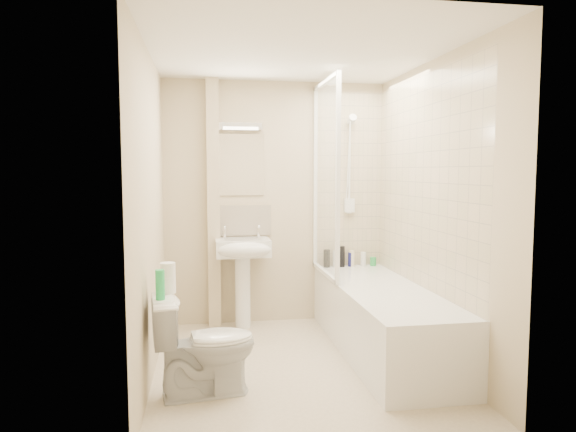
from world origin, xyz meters
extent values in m
plane|color=beige|center=(0.00, 0.00, 0.00)|extent=(2.50, 2.50, 0.00)
cube|color=#C9B596|center=(0.00, 1.25, 1.20)|extent=(2.20, 0.02, 2.40)
cube|color=#C9B596|center=(-1.10, 0.00, 1.20)|extent=(0.02, 2.50, 2.40)
cube|color=#C9B596|center=(1.10, 0.00, 1.20)|extent=(0.02, 2.50, 2.40)
cube|color=white|center=(0.00, 0.00, 2.40)|extent=(2.20, 2.50, 0.02)
cube|color=beige|center=(0.75, 1.24, 1.42)|extent=(0.70, 0.01, 1.75)
cube|color=beige|center=(1.09, 0.20, 1.42)|extent=(0.01, 2.10, 1.75)
cube|color=#C9B596|center=(-0.62, 1.19, 1.20)|extent=(0.12, 0.12, 2.40)
cube|color=beige|center=(-0.35, 1.24, 1.03)|extent=(0.60, 0.02, 0.30)
cube|color=white|center=(-0.35, 1.24, 1.58)|extent=(0.46, 0.01, 0.60)
cube|color=silver|center=(-0.35, 1.22, 1.95)|extent=(0.42, 0.07, 0.07)
cube|color=white|center=(0.75, 0.20, 0.28)|extent=(0.70, 2.10, 0.55)
cube|color=white|center=(0.75, 0.20, 0.49)|extent=(0.56, 1.96, 0.05)
cube|color=white|center=(0.40, 0.80, 1.45)|extent=(0.01, 0.90, 1.80)
cube|color=white|center=(0.40, 1.23, 1.45)|extent=(0.04, 0.04, 1.80)
cube|color=white|center=(0.40, 0.35, 1.45)|extent=(0.04, 0.04, 1.80)
cube|color=white|center=(0.40, 0.80, 2.33)|extent=(0.04, 0.90, 0.04)
cube|color=white|center=(0.40, 0.80, 0.57)|extent=(0.04, 0.90, 0.03)
cylinder|color=white|center=(0.75, 1.22, 1.55)|extent=(0.02, 0.02, 0.90)
cylinder|color=white|center=(0.75, 1.22, 1.10)|extent=(0.05, 0.05, 0.02)
cylinder|color=white|center=(0.75, 1.22, 2.00)|extent=(0.05, 0.05, 0.02)
cylinder|color=white|center=(0.75, 1.15, 2.03)|extent=(0.08, 0.11, 0.11)
cube|color=white|center=(0.75, 1.21, 1.17)|extent=(0.10, 0.05, 0.14)
cylinder|color=white|center=(0.73, 1.19, 1.60)|extent=(0.01, 0.13, 0.84)
cylinder|color=white|center=(-0.35, 1.08, 0.35)|extent=(0.15, 0.15, 0.69)
cube|color=white|center=(-0.35, 1.05, 0.79)|extent=(0.51, 0.40, 0.16)
ellipsoid|color=white|center=(-0.35, 0.88, 0.79)|extent=(0.51, 0.22, 0.16)
cube|color=silver|center=(-0.35, 1.05, 0.85)|extent=(0.36, 0.26, 0.04)
cylinder|color=white|center=(-0.52, 1.16, 0.92)|extent=(0.03, 0.03, 0.10)
cylinder|color=white|center=(-0.18, 1.16, 0.92)|extent=(0.03, 0.03, 0.10)
sphere|color=white|center=(-0.52, 1.16, 0.97)|extent=(0.04, 0.04, 0.04)
sphere|color=white|center=(-0.18, 1.16, 0.97)|extent=(0.04, 0.04, 0.04)
cylinder|color=black|center=(0.51, 1.16, 0.64)|extent=(0.06, 0.06, 0.18)
cylinder|color=silver|center=(0.60, 1.16, 0.63)|extent=(0.05, 0.05, 0.17)
cylinder|color=black|center=(0.66, 1.16, 0.65)|extent=(0.07, 0.07, 0.21)
cylinder|color=#131557|center=(0.75, 1.16, 0.62)|extent=(0.05, 0.05, 0.14)
cylinder|color=beige|center=(0.77, 1.16, 0.63)|extent=(0.05, 0.05, 0.16)
cylinder|color=white|center=(0.89, 1.16, 0.62)|extent=(0.06, 0.06, 0.14)
cylinder|color=green|center=(1.00, 1.16, 0.59)|extent=(0.06, 0.06, 0.09)
imported|color=white|center=(-0.72, -0.40, 0.35)|extent=(0.56, 0.78, 0.69)
cylinder|color=white|center=(-0.97, -0.32, 0.75)|extent=(0.12, 0.12, 0.11)
cylinder|color=white|center=(-0.96, -0.32, 0.85)|extent=(0.10, 0.10, 0.09)
cylinder|color=#27BE5D|center=(-1.00, -0.50, 0.79)|extent=(0.06, 0.06, 0.19)
camera|label=1|loc=(-0.71, -3.83, 1.52)|focal=32.00mm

